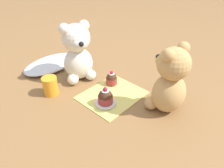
% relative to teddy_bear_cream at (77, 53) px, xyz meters
% --- Properties ---
extents(ground_plane, '(4.00, 4.00, 0.00)m').
position_rel_teddy_bear_cream_xyz_m(ground_plane, '(0.01, -0.20, -0.13)').
color(ground_plane, olive).
extents(knitted_placemat, '(0.24, 0.20, 0.01)m').
position_rel_teddy_bear_cream_xyz_m(knitted_placemat, '(0.01, -0.20, -0.12)').
color(knitted_placemat, '#E0D166').
rests_on(knitted_placemat, ground_plane).
extents(tulle_cloth, '(0.28, 0.16, 0.03)m').
position_rel_teddy_bear_cream_xyz_m(tulle_cloth, '(-0.03, 0.18, -0.11)').
color(tulle_cloth, silver).
rests_on(tulle_cloth, ground_plane).
extents(teddy_bear_cream, '(0.16, 0.15, 0.26)m').
position_rel_teddy_bear_cream_xyz_m(teddy_bear_cream, '(0.00, 0.00, 0.00)').
color(teddy_bear_cream, silver).
rests_on(teddy_bear_cream, ground_plane).
extents(teddy_bear_tan, '(0.14, 0.14, 0.26)m').
position_rel_teddy_bear_cream_xyz_m(teddy_bear_tan, '(0.08, -0.40, -0.01)').
color(teddy_bear_tan, tan).
rests_on(teddy_bear_tan, ground_plane).
extents(cupcake_near_cream_bear, '(0.05, 0.05, 0.06)m').
position_rel_teddy_bear_cream_xyz_m(cupcake_near_cream_bear, '(0.06, -0.14, -0.10)').
color(cupcake_near_cream_bear, '#993333').
rests_on(cupcake_near_cream_bear, knitted_placemat).
extents(saucer_plate, '(0.08, 0.08, 0.01)m').
position_rel_teddy_bear_cream_xyz_m(saucer_plate, '(-0.05, -0.22, -0.12)').
color(saucer_plate, silver).
rests_on(saucer_plate, knitted_placemat).
extents(cupcake_near_tan_bear, '(0.06, 0.06, 0.07)m').
position_rel_teddy_bear_cream_xyz_m(cupcake_near_tan_bear, '(-0.05, -0.22, -0.09)').
color(cupcake_near_tan_bear, '#993333').
rests_on(cupcake_near_tan_bear, saucer_plate).
extents(juice_glass, '(0.06, 0.06, 0.08)m').
position_rel_teddy_bear_cream_xyz_m(juice_glass, '(-0.15, -0.01, -0.09)').
color(juice_glass, orange).
rests_on(juice_glass, ground_plane).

